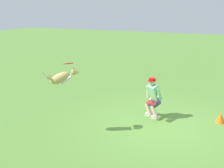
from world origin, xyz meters
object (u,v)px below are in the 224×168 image
at_px(frisbee_held, 151,103).
at_px(dog, 62,77).
at_px(person, 153,97).
at_px(frisbee_flying, 68,64).
at_px(training_cone, 220,118).

bearing_deg(frisbee_held, dog, 39.94).
distance_m(person, frisbee_held, 0.40).
distance_m(frisbee_flying, training_cone, 4.82).
distance_m(person, training_cone, 2.11).
bearing_deg(frisbee_held, frisbee_flying, 38.63).
bearing_deg(dog, frisbee_held, 11.73).
xyz_separation_m(person, training_cone, (-2.00, -0.43, -0.54)).
relative_size(person, training_cone, 4.07).
distance_m(dog, frisbee_held, 2.77).
relative_size(frisbee_flying, training_cone, 0.82).
bearing_deg(frisbee_flying, dog, 56.40).
relative_size(person, frisbee_flying, 4.98).
distance_m(dog, training_cone, 4.87).
bearing_deg(frisbee_flying, training_cone, -148.86).
xyz_separation_m(dog, frisbee_held, (-1.99, -1.66, -0.98)).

